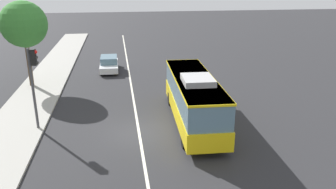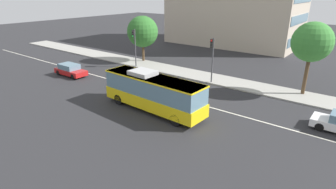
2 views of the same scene
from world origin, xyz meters
TOP-DOWN VIEW (x-y plane):
  - ground_plane at (0.00, 0.00)m, footprint 160.00×160.00m
  - sidewalk_kerb at (0.00, 7.74)m, footprint 80.00×3.76m
  - lane_centre_line at (0.00, 0.00)m, footprint 76.00×0.16m
  - transit_bus at (1.00, -3.64)m, footprint 10.09×2.91m
  - sedan_red at (-14.19, -1.88)m, footprint 4.54×1.90m
  - traffic_light_near_corner at (-10.56, 6.05)m, footprint 0.34×0.62m
  - traffic_light_mid_block at (1.39, 6.09)m, footprint 0.34×0.62m
  - street_tree_kerbside_left at (10.72, 8.63)m, footprint 3.85×3.85m
  - street_tree_kerbside_centre at (-11.83, 9.15)m, footprint 4.52×4.52m

SIDE VIEW (x-z plane):
  - ground_plane at x=0.00m, z-range 0.00..0.00m
  - lane_centre_line at x=0.00m, z-range 0.00..0.01m
  - sidewalk_kerb at x=0.00m, z-range 0.00..0.14m
  - sedan_red at x=-14.19m, z-range -0.01..1.46m
  - transit_bus at x=1.00m, z-range 0.08..3.54m
  - traffic_light_near_corner at x=-10.56m, z-range 0.96..6.16m
  - traffic_light_mid_block at x=1.39m, z-range 0.96..6.16m
  - street_tree_kerbside_centre at x=-11.83m, z-range 1.08..7.78m
  - street_tree_kerbside_left at x=10.72m, z-range 1.73..9.11m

